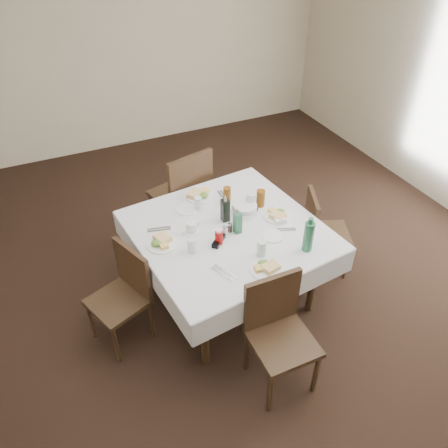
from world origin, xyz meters
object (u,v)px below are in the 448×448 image
chair_west (125,290)px  water_w (192,246)px  green_bottle (309,236)px  chair_south (277,326)px  ketchup_bottle (219,237)px  dining_table (228,236)px  coffee_mug (192,228)px  oil_cruet_dark (225,209)px  water_s (262,248)px  chair_north (185,191)px  bread_basket (245,209)px  water_e (251,201)px  oil_cruet_green (238,222)px  water_n (198,203)px  chair_east (320,228)px

chair_west → water_w: bearing=-10.9°
chair_west → green_bottle: (1.34, -0.45, 0.41)m
chair_south → ketchup_bottle: 0.80m
dining_table → green_bottle: bearing=-47.6°
ketchup_bottle → green_bottle: bearing=-30.9°
water_w → coffee_mug: (0.08, 0.22, -0.02)m
oil_cruet_dark → chair_west: bearing=-170.9°
water_s → ketchup_bottle: (-0.23, 0.26, -0.00)m
oil_cruet_dark → chair_north: bearing=94.9°
bread_basket → coffee_mug: coffee_mug is taller
ketchup_bottle → coffee_mug: ketchup_bottle is taller
chair_west → oil_cruet_dark: oil_cruet_dark is taller
bread_basket → ketchup_bottle: (-0.37, -0.28, 0.03)m
water_e → coffee_mug: bearing=-169.8°
water_e → oil_cruet_green: oil_cruet_green is taller
chair_south → chair_west: size_ratio=1.07×
water_w → oil_cruet_dark: (0.39, 0.25, 0.05)m
water_n → chair_south: bearing=-85.6°
water_n → bread_basket: bearing=-31.3°
oil_cruet_green → water_e: bearing=45.1°
chair_north → water_n: (-0.07, -0.55, 0.23)m
water_s → water_w: (-0.46, 0.25, -0.01)m
chair_north → chair_west: (-0.86, -0.94, -0.11)m
water_s → coffee_mug: bearing=128.1°
water_n → chair_north: bearing=82.4°
chair_west → bread_basket: chair_west is taller
dining_table → water_e: 0.39m
dining_table → ketchup_bottle: (-0.14, -0.13, 0.14)m
chair_south → water_e: 1.14m
water_e → coffee_mug: 0.60m
oil_cruet_dark → water_w: bearing=-147.4°
oil_cruet_dark → water_s: bearing=-82.8°
chair_north → chair_east: size_ratio=1.25×
chair_north → oil_cruet_green: 1.02m
dining_table → water_n: bearing=107.8°
chair_west → water_n: size_ratio=7.15×
water_e → bread_basket: 0.10m
water_s → green_bottle: bearing=-14.4°
chair_south → oil_cruet_green: oil_cruet_green is taller
water_w → oil_cruet_green: size_ratio=0.50×
chair_west → oil_cruet_dark: 1.02m
water_n → water_e: size_ratio=0.84×
chair_north → chair_east: (0.97, -0.93, -0.12)m
dining_table → bread_basket: 0.29m
water_w → bread_basket: (0.59, 0.28, -0.02)m
water_s → green_bottle: size_ratio=0.45×
water_n → green_bottle: bearing=-56.5°
chair_east → water_s: bearing=-156.0°
chair_south → water_e: size_ratio=6.45×
water_s → coffee_mug: water_s is taller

